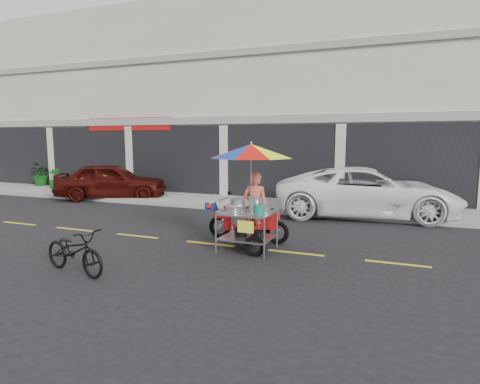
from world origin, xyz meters
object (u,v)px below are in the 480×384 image
at_px(near_bicycle, 74,251).
at_px(food_vendor_rig, 251,181).
at_px(maroon_sedan, 112,181).
at_px(white_pickup, 367,192).

height_order(near_bicycle, food_vendor_rig, food_vendor_rig).
xyz_separation_m(maroon_sedan, near_bicycle, (5.19, -7.39, -0.31)).
relative_size(near_bicycle, food_vendor_rig, 0.67).
xyz_separation_m(near_bicycle, food_vendor_rig, (2.33, 2.81, 1.06)).
bearing_deg(near_bicycle, food_vendor_rig, -27.81).
bearing_deg(food_vendor_rig, white_pickup, 65.96).
xyz_separation_m(white_pickup, food_vendor_rig, (-2.11, -4.58, 0.71)).
bearing_deg(maroon_sedan, white_pickup, -114.16).
distance_m(near_bicycle, food_vendor_rig, 3.81).
height_order(white_pickup, near_bicycle, white_pickup).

